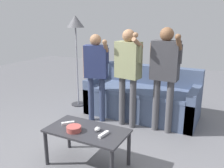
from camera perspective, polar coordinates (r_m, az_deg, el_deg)
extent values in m
plane|color=slate|center=(3.22, -3.49, -16.21)|extent=(12.00, 12.00, 0.00)
cube|color=#475675|center=(4.29, 7.00, -4.50)|extent=(1.91, 0.83, 0.46)
cube|color=#4D5D7E|center=(4.15, 6.80, -1.45)|extent=(1.63, 0.71, 0.06)
cube|color=#475675|center=(4.47, 8.64, 1.94)|extent=(1.91, 0.18, 0.39)
cube|color=#475675|center=(4.63, -3.32, -1.82)|extent=(0.14, 0.83, 0.62)
cube|color=#475675|center=(4.07, 18.88, -5.16)|extent=(0.14, 0.83, 0.62)
cube|color=#2D2D33|center=(2.82, -5.99, -10.97)|extent=(0.94, 0.50, 0.03)
cylinder|color=#2D2D33|center=(3.02, -15.36, -14.46)|extent=(0.04, 0.04, 0.43)
cylinder|color=#2D2D33|center=(3.31, -10.25, -11.32)|extent=(0.04, 0.04, 0.43)
cylinder|color=#2D2D33|center=(2.92, 4.01, -15.04)|extent=(0.04, 0.04, 0.43)
cylinder|color=#B24C47|center=(2.79, -9.05, -10.44)|extent=(0.17, 0.17, 0.06)
ellipsoid|color=white|center=(2.77, -3.47, -10.59)|extent=(0.06, 0.09, 0.05)
cylinder|color=#4C4C51|center=(2.77, -3.35, -10.00)|extent=(0.02, 0.02, 0.01)
cylinder|color=#2D2D33|center=(4.88, -7.94, -4.73)|extent=(0.28, 0.28, 0.02)
cylinder|color=gray|center=(4.67, -8.29, 3.98)|extent=(0.03, 0.03, 1.49)
cone|color=#4C4C51|center=(4.58, -8.72, 14.51)|extent=(0.33, 0.33, 0.22)
cylinder|color=#2D3856|center=(4.03, -4.99, -3.55)|extent=(0.09, 0.09, 0.75)
cylinder|color=#2D3856|center=(3.99, -2.36, -3.72)|extent=(0.09, 0.09, 0.75)
cube|color=navy|center=(3.85, -3.85, 5.34)|extent=(0.40, 0.29, 0.52)
sphere|color=#936B4C|center=(3.80, -3.94, 10.39)|extent=(0.18, 0.18, 0.18)
cylinder|color=#936B4C|center=(3.90, -6.41, 5.06)|extent=(0.07, 0.07, 0.49)
cylinder|color=navy|center=(3.79, -1.23, 6.74)|extent=(0.07, 0.07, 0.25)
cylinder|color=#936B4C|center=(3.69, -1.49, 8.69)|extent=(0.12, 0.23, 0.21)
sphere|color=#936B4C|center=(3.60, -1.76, 9.97)|extent=(0.07, 0.07, 0.07)
cylinder|color=#47474C|center=(3.87, 2.40, -4.01)|extent=(0.10, 0.10, 0.80)
cylinder|color=#47474C|center=(3.77, 4.95, -4.60)|extent=(0.10, 0.10, 0.80)
cube|color=gray|center=(3.64, 3.84, 5.72)|extent=(0.40, 0.25, 0.55)
sphere|color=#936B4C|center=(3.60, 3.95, 11.38)|extent=(0.19, 0.19, 0.19)
cylinder|color=#936B4C|center=(3.75, 1.36, 5.65)|extent=(0.07, 0.07, 0.52)
cylinder|color=gray|center=(3.53, 6.51, 7.06)|extent=(0.07, 0.07, 0.26)
cylinder|color=#936B4C|center=(3.45, 6.09, 9.66)|extent=(0.10, 0.26, 0.18)
sphere|color=#936B4C|center=(3.39, 5.61, 11.49)|extent=(0.08, 0.08, 0.08)
cylinder|color=#47474C|center=(3.73, 10.40, -4.87)|extent=(0.10, 0.10, 0.82)
cylinder|color=#47474C|center=(3.68, 13.45, -5.34)|extent=(0.10, 0.10, 0.82)
cube|color=#38383D|center=(3.52, 12.55, 5.46)|extent=(0.39, 0.21, 0.56)
sphere|color=brown|center=(3.48, 12.91, 11.44)|extent=(0.19, 0.19, 0.19)
cylinder|color=brown|center=(3.58, 9.51, 5.36)|extent=(0.07, 0.07, 0.53)
cylinder|color=#38383D|center=(3.46, 15.77, 6.87)|extent=(0.07, 0.07, 0.27)
cylinder|color=brown|center=(3.35, 15.63, 9.20)|extent=(0.07, 0.24, 0.23)
sphere|color=brown|center=(3.25, 15.40, 10.74)|extent=(0.08, 0.08, 0.08)
cube|color=white|center=(2.97, -10.42, -9.13)|extent=(0.13, 0.13, 0.03)
cylinder|color=silver|center=(2.97, -9.91, -8.77)|extent=(0.01, 0.01, 0.00)
cube|color=silver|center=(2.96, -11.32, -8.92)|extent=(0.02, 0.02, 0.00)
cube|color=white|center=(2.67, -2.00, -11.84)|extent=(0.06, 0.16, 0.03)
cylinder|color=silver|center=(2.68, -1.63, -11.29)|extent=(0.01, 0.01, 0.00)
cube|color=silver|center=(2.63, -2.64, -11.90)|extent=(0.02, 0.02, 0.00)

